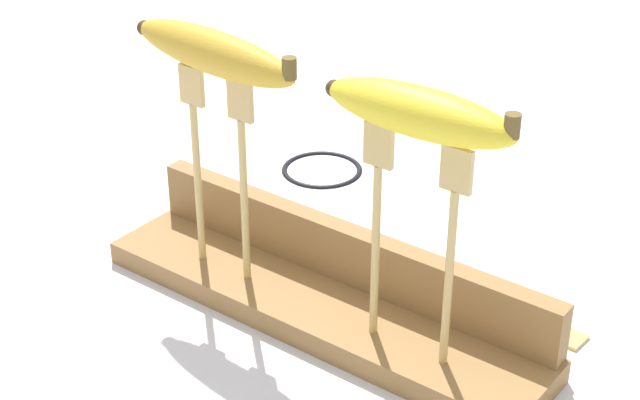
% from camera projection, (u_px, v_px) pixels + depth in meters
% --- Properties ---
extents(ground_plane, '(3.00, 3.00, 0.00)m').
position_uv_depth(ground_plane, '(320.00, 317.00, 0.93)').
color(ground_plane, silver).
extents(wooden_board, '(0.44, 0.10, 0.02)m').
position_uv_depth(wooden_board, '(320.00, 307.00, 0.92)').
color(wooden_board, olive).
rests_on(wooden_board, ground).
extents(board_backstop, '(0.43, 0.02, 0.05)m').
position_uv_depth(board_backstop, '(346.00, 253.00, 0.93)').
color(board_backstop, olive).
rests_on(board_backstop, wooden_board).
extents(fork_stand_left, '(0.08, 0.01, 0.20)m').
position_uv_depth(fork_stand_left, '(219.00, 157.00, 0.91)').
color(fork_stand_left, tan).
rests_on(fork_stand_left, wooden_board).
extents(fork_stand_right, '(0.10, 0.01, 0.20)m').
position_uv_depth(fork_stand_right, '(413.00, 227.00, 0.80)').
color(fork_stand_right, tan).
rests_on(fork_stand_right, wooden_board).
extents(banana_raised_left, '(0.19, 0.05, 0.04)m').
position_uv_depth(banana_raised_left, '(213.00, 52.00, 0.86)').
color(banana_raised_left, gold).
rests_on(banana_raised_left, fork_stand_left).
extents(banana_raised_right, '(0.17, 0.05, 0.04)m').
position_uv_depth(banana_raised_right, '(419.00, 112.00, 0.75)').
color(banana_raised_right, yellow).
rests_on(banana_raised_right, fork_stand_right).
extents(fork_fallen_near, '(0.17, 0.03, 0.01)m').
position_uv_depth(fork_fallen_near, '(521.00, 316.00, 0.93)').
color(fork_fallen_near, tan).
rests_on(fork_fallen_near, ground).
extents(wire_coil, '(0.09, 0.09, 0.01)m').
position_uv_depth(wire_coil, '(322.00, 168.00, 1.19)').
color(wire_coil, black).
rests_on(wire_coil, ground).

